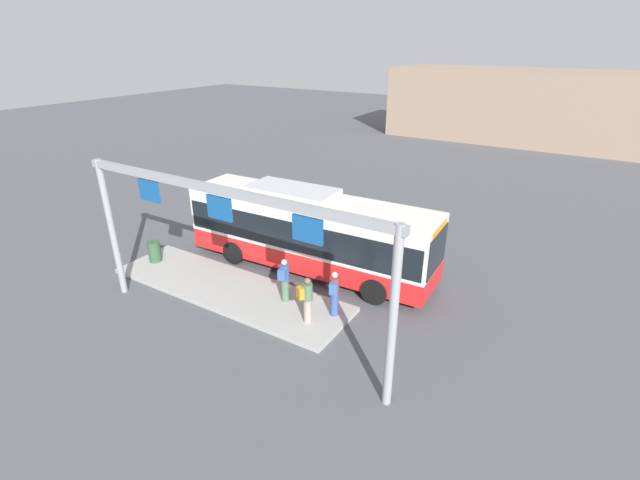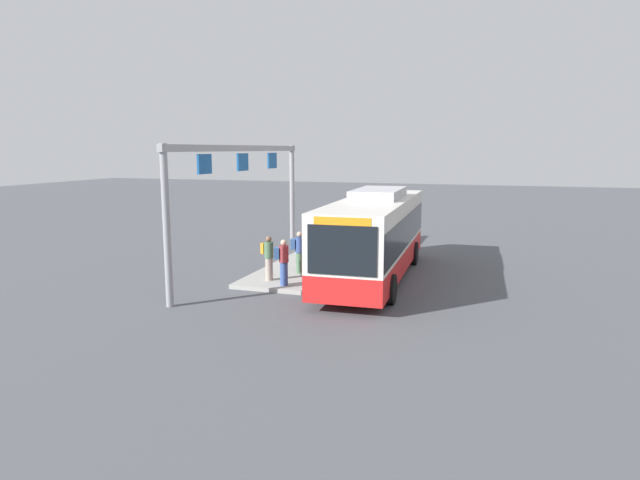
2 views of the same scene
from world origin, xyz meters
The scene contains 9 objects.
ground_plane centered at (0.00, 0.00, 0.00)m, with size 120.00×120.00×0.00m, color #4C4F54.
platform_curb centered at (-1.68, -3.22, 0.08)m, with size 10.00×2.80×0.16m, color #9E9E99.
bus_main centered at (-0.01, 0.00, 1.81)m, with size 10.67×2.98×3.46m.
person_boarding centered at (2.18, -3.54, 1.05)m, with size 0.53×0.61×1.67m.
person_waiting_near centered at (2.77, -2.72, 1.05)m, with size 0.48×0.60×1.67m.
person_waiting_mid centered at (0.77, -2.86, 1.05)m, with size 0.44×0.59×1.67m.
platform_sign_gantry centered at (0.43, -5.37, 3.85)m, with size 11.39×0.24×5.20m.
station_building centered at (1.80, 32.27, 3.17)m, with size 21.91×8.00×6.33m, color gray.
trash_bin centered at (-5.86, -3.18, 0.61)m, with size 0.52×0.52×0.90m, color #2D5133.
Camera 1 is at (9.24, -14.14, 8.97)m, focal length 25.15 mm.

